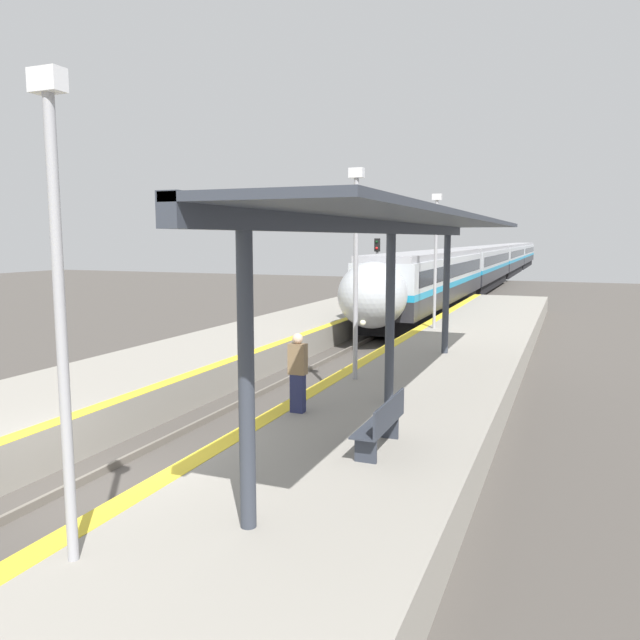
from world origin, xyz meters
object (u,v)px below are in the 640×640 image
(railway_signal, at_px, (377,271))
(lamppost_mid, at_px, (356,260))
(train, at_px, (493,262))
(platform_bench, at_px, (383,423))
(person_waiting, at_px, (298,372))
(lamppost_near, at_px, (59,290))
(lamppost_far, at_px, (436,252))

(railway_signal, distance_m, lamppost_mid, 18.35)
(train, xyz_separation_m, platform_bench, (4.52, -54.30, -0.75))
(railway_signal, bearing_deg, person_waiting, -77.38)
(lamppost_near, xyz_separation_m, lamppost_mid, (0.00, 9.69, 0.00))
(platform_bench, relative_size, lamppost_far, 0.34)
(lamppost_near, bearing_deg, lamppost_far, 90.00)
(train, distance_m, platform_bench, 54.49)
(lamppost_mid, relative_size, lamppost_far, 1.00)
(train, height_order, lamppost_near, lamppost_near)
(lamppost_mid, bearing_deg, platform_bench, -66.19)
(train, relative_size, platform_bench, 47.67)
(lamppost_near, bearing_deg, person_waiting, 90.91)
(railway_signal, relative_size, lamppost_mid, 0.84)
(train, bearing_deg, lamppost_mid, -87.28)
(platform_bench, relative_size, railway_signal, 0.40)
(platform_bench, height_order, lamppost_far, lamppost_far)
(lamppost_near, height_order, lamppost_far, same)
(platform_bench, height_order, lamppost_near, lamppost_near)
(lamppost_far, bearing_deg, lamppost_mid, -90.00)
(person_waiting, bearing_deg, train, 92.44)
(lamppost_far, bearing_deg, train, 93.38)
(railway_signal, xyz_separation_m, lamppost_far, (4.80, -7.97, 1.20))
(train, bearing_deg, platform_bench, -85.24)
(railway_signal, bearing_deg, lamppost_far, -58.95)
(platform_bench, xyz_separation_m, lamppost_near, (-2.17, -4.77, 2.53))
(train, xyz_separation_m, person_waiting, (2.25, -52.72, -0.38))
(lamppost_near, relative_size, lamppost_mid, 1.00)
(train, bearing_deg, lamppost_near, -87.73)
(lamppost_mid, xyz_separation_m, lamppost_far, (0.00, 9.69, 0.00))
(train, xyz_separation_m, lamppost_near, (2.35, -59.07, 1.79))
(train, relative_size, lamppost_near, 15.98)
(railway_signal, xyz_separation_m, lamppost_mid, (4.80, -17.66, 1.20))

